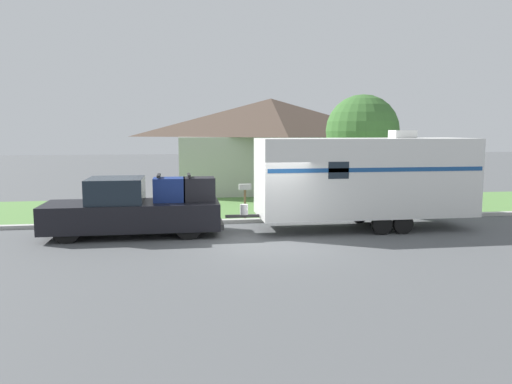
# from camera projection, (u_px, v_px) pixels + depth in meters

# --- Properties ---
(ground_plane) EXTENTS (120.00, 120.00, 0.00)m
(ground_plane) POSITION_uv_depth(u_px,v_px,m) (276.00, 244.00, 15.57)
(ground_plane) COLOR #515456
(curb_strip) EXTENTS (80.00, 0.30, 0.14)m
(curb_strip) POSITION_uv_depth(u_px,v_px,m) (258.00, 220.00, 19.24)
(curb_strip) COLOR #ADADA8
(curb_strip) RESTS_ON ground_plane
(lawn_strip) EXTENTS (80.00, 7.00, 0.03)m
(lawn_strip) POSITION_uv_depth(u_px,v_px,m) (246.00, 207.00, 22.83)
(lawn_strip) COLOR #568442
(lawn_strip) RESTS_ON ground_plane
(house_across_street) EXTENTS (11.60, 6.93, 5.36)m
(house_across_street) POSITION_uv_depth(u_px,v_px,m) (271.00, 143.00, 29.34)
(house_across_street) COLOR #B2B2A8
(house_across_street) RESTS_ON ground_plane
(pickup_truck) EXTENTS (5.86, 2.09, 2.06)m
(pickup_truck) POSITION_uv_depth(u_px,v_px,m) (135.00, 209.00, 16.73)
(pickup_truck) COLOR black
(pickup_truck) RESTS_ON ground_plane
(travel_trailer) EXTENTS (8.83, 2.50, 3.53)m
(travel_trailer) POSITION_uv_depth(u_px,v_px,m) (365.00, 177.00, 17.82)
(travel_trailer) COLOR black
(travel_trailer) RESTS_ON ground_plane
(mailbox) EXTENTS (0.48, 0.20, 1.42)m
(mailbox) POSITION_uv_depth(u_px,v_px,m) (245.00, 192.00, 19.73)
(mailbox) COLOR brown
(mailbox) RESTS_ON ground_plane
(tree_in_yard) EXTENTS (3.10, 3.10, 5.04)m
(tree_in_yard) POSITION_uv_depth(u_px,v_px,m) (362.00, 131.00, 21.27)
(tree_in_yard) COLOR brown
(tree_in_yard) RESTS_ON ground_plane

